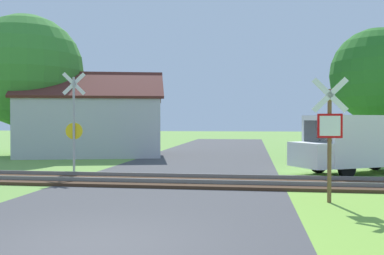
{
  "coord_description": "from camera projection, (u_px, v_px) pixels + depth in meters",
  "views": [
    {
      "loc": [
        2.6,
        -6.48,
        2.01
      ],
      "look_at": [
        0.5,
        8.28,
        1.8
      ],
      "focal_mm": 40.0,
      "sensor_mm": 36.0,
      "label": 1
    }
  ],
  "objects": [
    {
      "name": "ground_plane",
      "position": [
        88.0,
        248.0,
        6.81
      ],
      "size": [
        160.0,
        160.0,
        0.0
      ],
      "primitive_type": "plane",
      "color": "#6B9942"
    },
    {
      "name": "road_asphalt",
      "position": [
        125.0,
        219.0,
        8.79
      ],
      "size": [
        7.14,
        80.0,
        0.01
      ],
      "primitive_type": "cube",
      "color": "#424244",
      "rests_on": "ground"
    },
    {
      "name": "rail_track",
      "position": [
        173.0,
        181.0,
        14.01
      ],
      "size": [
        60.0,
        2.6,
        0.22
      ],
      "color": "#422D1E",
      "rests_on": "ground"
    },
    {
      "name": "stop_sign_near",
      "position": [
        330.0,
        131.0,
        10.53
      ],
      "size": [
        0.88,
        0.15,
        3.1
      ],
      "rotation": [
        0.0,
        0.0,
        3.1
      ],
      "color": "brown",
      "rests_on": "ground"
    },
    {
      "name": "crossing_sign_far",
      "position": [
        74.0,
        119.0,
        16.32
      ],
      "size": [
        0.85,
        0.27,
        3.89
      ],
      "rotation": [
        0.0,
        0.0,
        0.27
      ],
      "color": "#9E9EA5",
      "rests_on": "ground"
    },
    {
      "name": "house",
      "position": [
        93.0,
        124.0,
        25.21
      ],
      "size": [
        9.3,
        7.38,
        4.94
      ],
      "rotation": [
        0.0,
        0.0,
        0.25
      ],
      "color": "#B7B7BC",
      "rests_on": "ground"
    },
    {
      "name": "tree_right",
      "position": [
        377.0,
        75.0,
        21.65
      ],
      "size": [
        4.69,
        4.69,
        6.73
      ],
      "color": "#513823",
      "rests_on": "ground"
    },
    {
      "name": "tree_left",
      "position": [
        26.0,
        71.0,
        25.41
      ],
      "size": [
        6.67,
        6.67,
        8.34
      ],
      "color": "#513823",
      "rests_on": "ground"
    },
    {
      "name": "mail_truck",
      "position": [
        359.0,
        142.0,
        16.36
      ],
      "size": [
        5.17,
        4.04,
        2.24
      ],
      "rotation": [
        0.0,
        0.0,
        2.09
      ],
      "color": "white",
      "rests_on": "ground"
    }
  ]
}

